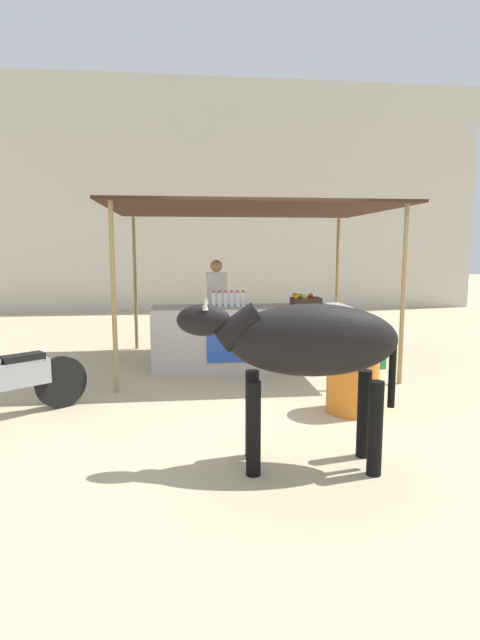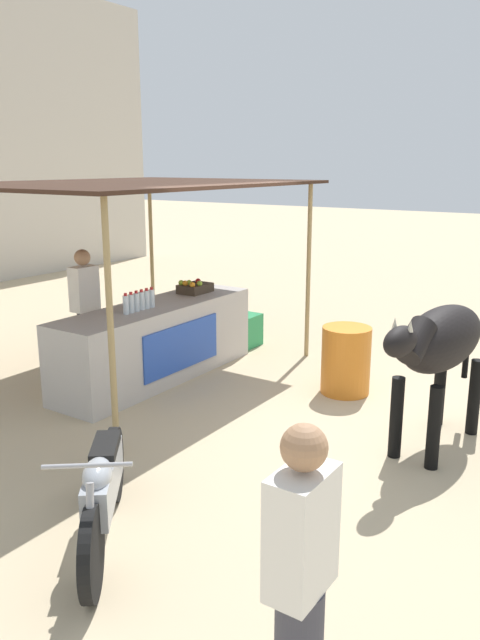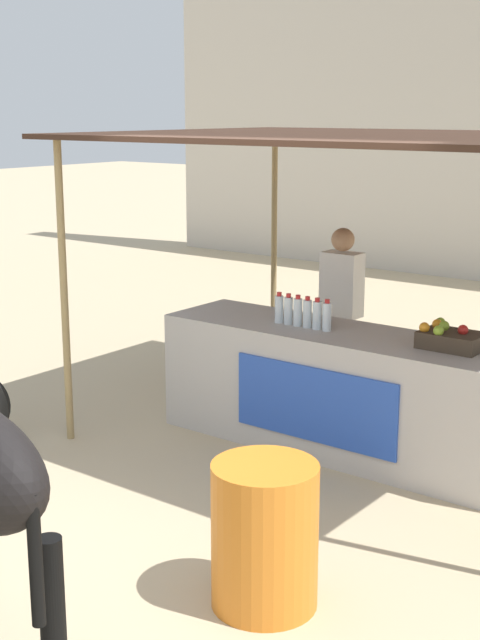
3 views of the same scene
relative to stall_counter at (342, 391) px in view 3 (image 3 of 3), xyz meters
name	(u,v)px [view 3 (image 3 of 3)]	position (x,y,z in m)	size (l,w,h in m)	color
ground_plane	(152,556)	(0.00, -2.20, -0.48)	(60.00, 60.00, 0.00)	tan
stall_counter	(342,391)	(0.00, 0.00, 0.00)	(3.00, 0.82, 0.96)	#B2ADA8
stall_awning	(369,146)	(0.00, 0.30, 1.88)	(4.20, 3.20, 2.45)	#382319
water_bottle_row	(303,312)	(-0.35, -0.05, 0.59)	(0.52, 0.07, 0.25)	silver
fruit_crate	(450,339)	(0.85, 0.05, 0.55)	(0.44, 0.32, 0.18)	#3F3326
vendor_behind_counter	(341,320)	(-0.48, 0.75, 0.37)	(0.34, 0.22, 1.65)	#383842
water_barrel	(265,535)	(0.85, -2.21, -0.08)	(0.58, 0.58, 0.81)	orange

